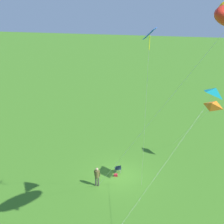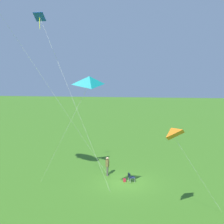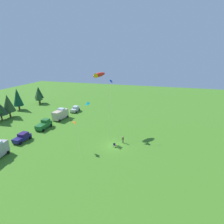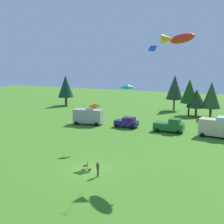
{
  "view_description": "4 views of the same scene",
  "coord_description": "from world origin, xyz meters",
  "px_view_note": "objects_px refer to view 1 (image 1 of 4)",
  "views": [
    {
      "loc": [
        23.12,
        3.51,
        15.87
      ],
      "look_at": [
        0.51,
        -0.55,
        6.32
      ],
      "focal_mm": 50.0,
      "sensor_mm": 36.0,
      "label": 1
    },
    {
      "loc": [
        -1.81,
        25.34,
        9.61
      ],
      "look_at": [
        0.94,
        1.71,
        6.29
      ],
      "focal_mm": 50.0,
      "sensor_mm": 36.0,
      "label": 2
    },
    {
      "loc": [
        -33.46,
        -9.21,
        19.48
      ],
      "look_at": [
        0.49,
        0.64,
        7.72
      ],
      "focal_mm": 28.0,
      "sensor_mm": 36.0,
      "label": 3
    },
    {
      "loc": [
        15.8,
        -29.61,
        12.55
      ],
      "look_at": [
        1.56,
        2.52,
        6.28
      ],
      "focal_mm": 50.0,
      "sensor_mm": 36.0,
      "label": 4
    }
  ],
  "objects_px": {
    "folding_chair": "(118,168)",
    "kite_diamond_blue": "(149,45)",
    "backpack_on_grass": "(116,175)",
    "person_kite_flyer": "(97,175)",
    "kite_delta_orange": "(211,106)",
    "kite_delta_teal": "(215,92)"
  },
  "relations": [
    {
      "from": "kite_diamond_blue",
      "to": "person_kite_flyer",
      "type": "bearing_deg",
      "value": -135.92
    },
    {
      "from": "kite_diamond_blue",
      "to": "kite_delta_teal",
      "type": "bearing_deg",
      "value": 133.73
    },
    {
      "from": "folding_chair",
      "to": "kite_diamond_blue",
      "type": "relative_size",
      "value": 0.06
    },
    {
      "from": "person_kite_flyer",
      "to": "backpack_on_grass",
      "type": "height_order",
      "value": "person_kite_flyer"
    },
    {
      "from": "person_kite_flyer",
      "to": "folding_chair",
      "type": "bearing_deg",
      "value": -34.87
    },
    {
      "from": "folding_chair",
      "to": "kite_delta_teal",
      "type": "distance_m",
      "value": 11.22
    },
    {
      "from": "kite_delta_teal",
      "to": "kite_delta_orange",
      "type": "bearing_deg",
      "value": 173.06
    },
    {
      "from": "person_kite_flyer",
      "to": "kite_delta_orange",
      "type": "relative_size",
      "value": 0.27
    },
    {
      "from": "kite_delta_teal",
      "to": "kite_diamond_blue",
      "type": "bearing_deg",
      "value": -46.27
    },
    {
      "from": "person_kite_flyer",
      "to": "kite_delta_teal",
      "type": "relative_size",
      "value": 0.19
    },
    {
      "from": "person_kite_flyer",
      "to": "kite_diamond_blue",
      "type": "relative_size",
      "value": 0.13
    },
    {
      "from": "person_kite_flyer",
      "to": "kite_delta_orange",
      "type": "height_order",
      "value": "kite_delta_orange"
    },
    {
      "from": "person_kite_flyer",
      "to": "folding_chair",
      "type": "distance_m",
      "value": 2.67
    },
    {
      "from": "kite_diamond_blue",
      "to": "backpack_on_grass",
      "type": "bearing_deg",
      "value": -154.7
    },
    {
      "from": "folding_chair",
      "to": "kite_delta_teal",
      "type": "xyz_separation_m",
      "value": [
        2.13,
        7.13,
        8.4
      ]
    },
    {
      "from": "kite_diamond_blue",
      "to": "kite_delta_orange",
      "type": "relative_size",
      "value": 2.11
    },
    {
      "from": "folding_chair",
      "to": "backpack_on_grass",
      "type": "height_order",
      "value": "folding_chair"
    },
    {
      "from": "backpack_on_grass",
      "to": "kite_delta_teal",
      "type": "relative_size",
      "value": 0.03
    },
    {
      "from": "backpack_on_grass",
      "to": "kite_delta_orange",
      "type": "bearing_deg",
      "value": 112.48
    },
    {
      "from": "person_kite_flyer",
      "to": "backpack_on_grass",
      "type": "xyz_separation_m",
      "value": [
        -1.65,
        1.31,
        -0.91
      ]
    },
    {
      "from": "backpack_on_grass",
      "to": "kite_delta_orange",
      "type": "height_order",
      "value": "kite_delta_orange"
    },
    {
      "from": "person_kite_flyer",
      "to": "kite_delta_orange",
      "type": "distance_m",
      "value": 11.51
    }
  ]
}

